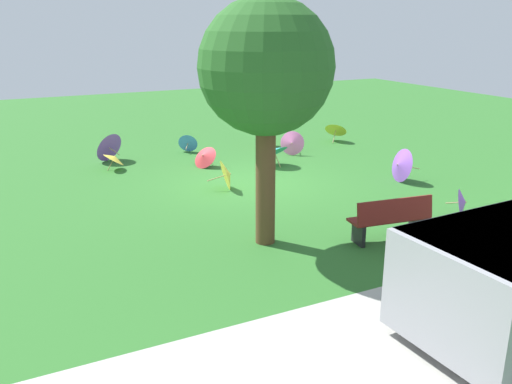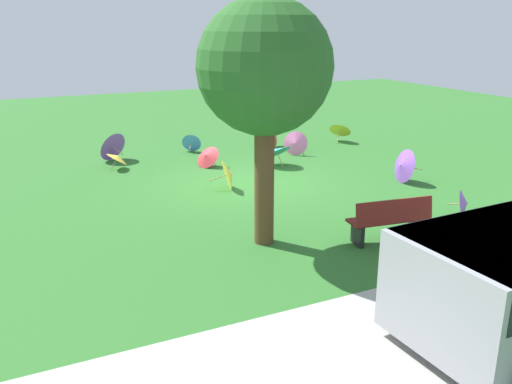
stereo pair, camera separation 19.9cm
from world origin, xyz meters
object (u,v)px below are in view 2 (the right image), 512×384
at_px(parasol_yellow_0, 118,157).
at_px(parasol_red_1, 275,138).
at_px(parasol_purple_0, 111,146).
at_px(parasol_blue_1, 192,142).
at_px(shade_tree, 265,69).
at_px(parasol_red_3, 207,156).
at_px(parasol_teal_0, 276,151).
at_px(parasol_purple_2, 402,166).
at_px(parasol_purple_1, 464,203).
at_px(parasol_pink_0, 295,143).
at_px(parasol_yellow_1, 340,129).
at_px(parasol_yellow_2, 229,174).
at_px(park_bench, 390,220).

distance_m(parasol_yellow_0, parasol_red_1, 5.40).
xyz_separation_m(parasol_purple_0, parasol_blue_1, (-2.60, -0.08, -0.14)).
bearing_deg(shade_tree, parasol_red_3, -99.83).
xyz_separation_m(parasol_red_1, parasol_teal_0, (1.09, 2.22, 0.14)).
bearing_deg(shade_tree, parasol_yellow_0, -78.10).
bearing_deg(parasol_purple_2, parasol_purple_1, 79.00).
height_order(parasol_purple_0, parasol_red_1, parasol_purple_0).
height_order(parasol_pink_0, parasol_yellow_1, parasol_yellow_1).
height_order(parasol_yellow_1, parasol_red_3, parasol_yellow_1).
bearing_deg(parasol_yellow_2, parasol_purple_2, 162.16).
distance_m(parasol_blue_1, parasol_yellow_2, 4.37).
bearing_deg(parasol_pink_0, parasol_yellow_2, 36.58).
bearing_deg(parasol_yellow_0, parasol_teal_0, 159.16).
distance_m(parasol_purple_0, parasol_purple_2, 8.55).
bearing_deg(parasol_pink_0, parasol_purple_0, -18.62).
height_order(park_bench, parasol_purple_2, parasol_purple_2).
relative_size(parasol_purple_0, parasol_blue_1, 1.46).
bearing_deg(parasol_yellow_2, parasol_red_1, -130.76).
relative_size(shade_tree, parasol_pink_0, 5.85).
xyz_separation_m(parasol_purple_0, parasol_purple_2, (-6.42, 5.66, -0.01)).
xyz_separation_m(parasol_blue_1, parasol_red_1, (-2.72, 0.59, -0.00)).
height_order(shade_tree, parasol_pink_0, shade_tree).
xyz_separation_m(parasol_purple_0, parasol_purple_1, (-5.90, 8.32, -0.16)).
relative_size(parasol_blue_1, parasol_yellow_2, 0.87).
relative_size(parasol_yellow_0, parasol_red_1, 1.00).
xyz_separation_m(shade_tree, parasol_yellow_2, (-0.74, -3.46, -2.88)).
bearing_deg(parasol_pink_0, parasol_purple_2, 105.09).
xyz_separation_m(parasol_blue_1, parasol_yellow_2, (0.52, 4.34, 0.07)).
bearing_deg(parasol_teal_0, parasol_pink_0, -141.66).
bearing_deg(parasol_purple_1, parasol_teal_0, -73.33).
xyz_separation_m(park_bench, parasol_purple_1, (-2.39, -0.45, -0.16)).
bearing_deg(shade_tree, parasol_teal_0, -119.96).
distance_m(parasol_yellow_0, parasol_red_3, 2.54).
xyz_separation_m(shade_tree, parasol_yellow_0, (1.39, -6.62, -2.92)).
bearing_deg(shade_tree, parasol_yellow_1, -132.69).
bearing_deg(parasol_yellow_1, parasol_purple_2, 74.25).
distance_m(parasol_blue_1, parasol_yellow_1, 5.27).
bearing_deg(parasol_purple_2, park_bench, 47.00).
bearing_deg(parasol_blue_1, shade_tree, 80.87).
height_order(parasol_purple_2, parasol_teal_0, parasol_purple_2).
xyz_separation_m(parasol_pink_0, parasol_red_1, (0.07, -1.30, -0.07)).
xyz_separation_m(shade_tree, parasol_blue_1, (-1.25, -7.80, -2.95)).
bearing_deg(parasol_purple_2, shade_tree, 22.16).
bearing_deg(parasol_purple_2, parasol_blue_1, -56.36).
bearing_deg(parasol_purple_1, parasol_red_1, -85.72).
xyz_separation_m(parasol_blue_1, parasol_yellow_1, (-5.21, 0.80, 0.15)).
height_order(parasol_purple_1, parasol_yellow_1, parasol_yellow_1).
relative_size(parasol_purple_0, parasol_red_3, 1.16).
bearing_deg(parasol_red_1, parasol_pink_0, 92.93).
relative_size(parasol_purple_0, parasol_pink_0, 1.35).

